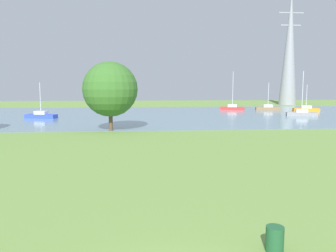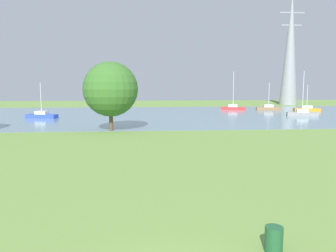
% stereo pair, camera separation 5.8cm
% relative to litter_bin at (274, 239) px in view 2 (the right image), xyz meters
% --- Properties ---
extents(ground_plane, '(160.00, 160.00, 0.00)m').
position_rel_litter_bin_xyz_m(ground_plane, '(-3.37, 19.76, -0.40)').
color(ground_plane, olive).
extents(litter_bin, '(0.56, 0.56, 0.80)m').
position_rel_litter_bin_xyz_m(litter_bin, '(0.00, 0.00, 0.00)').
color(litter_bin, '#1E512D').
rests_on(litter_bin, ground).
extents(water_surface, '(140.00, 40.00, 0.02)m').
position_rel_litter_bin_xyz_m(water_surface, '(-3.37, 47.76, -0.39)').
color(water_surface, slate).
rests_on(water_surface, ground).
extents(sailboat_orange, '(4.98, 2.27, 5.10)m').
position_rel_litter_bin_xyz_m(sailboat_orange, '(27.98, 52.88, 0.04)').
color(sailboat_orange, orange).
rests_on(sailboat_orange, water_surface).
extents(sailboat_brown, '(5.01, 2.51, 5.53)m').
position_rel_litter_bin_xyz_m(sailboat_brown, '(21.91, 56.76, 0.05)').
color(sailboat_brown, brown).
rests_on(sailboat_brown, water_surface).
extents(sailboat_gray, '(5.03, 2.73, 7.32)m').
position_rel_litter_bin_xyz_m(sailboat_gray, '(22.54, 43.71, 0.07)').
color(sailboat_gray, gray).
rests_on(sailboat_gray, water_surface).
extents(sailboat_blue, '(5.03, 2.72, 5.46)m').
position_rel_litter_bin_xyz_m(sailboat_blue, '(-19.24, 43.48, 0.05)').
color(sailboat_blue, blue).
rests_on(sailboat_blue, water_surface).
extents(sailboat_red, '(5.03, 3.02, 7.76)m').
position_rel_litter_bin_xyz_m(sailboat_red, '(14.80, 57.67, 0.07)').
color(sailboat_red, red).
rests_on(sailboat_red, water_surface).
extents(tree_east_far, '(6.11, 6.11, 7.71)m').
position_rel_litter_bin_xyz_m(tree_east_far, '(-7.37, 28.38, 4.25)').
color(tree_east_far, brown).
rests_on(tree_east_far, ground).
extents(electricity_pylon, '(6.40, 4.40, 28.58)m').
position_rel_litter_bin_xyz_m(electricity_pylon, '(33.73, 73.97, 13.90)').
color(electricity_pylon, gray).
rests_on(electricity_pylon, ground).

